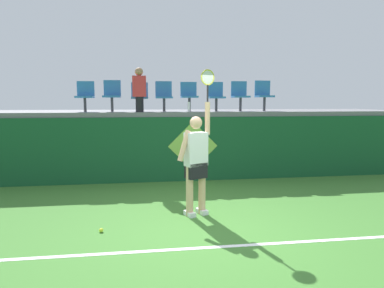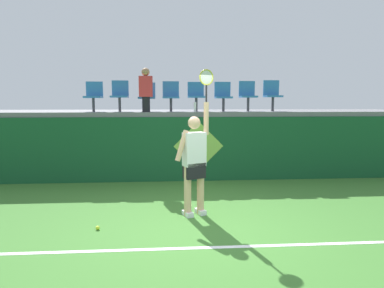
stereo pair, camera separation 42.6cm
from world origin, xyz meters
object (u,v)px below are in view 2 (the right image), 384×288
Objects in this scene: water_bottle at (195,107)px; spectator_0 at (146,89)px; tennis_ball at (98,228)px; stadium_chair_0 at (94,95)px; stadium_chair_2 at (147,95)px; stadium_chair_3 at (171,95)px; stadium_chair_1 at (120,94)px; stadium_chair_4 at (196,95)px; tennis_player at (194,160)px; stadium_chair_7 at (272,94)px; stadium_chair_5 at (223,95)px; stadium_chair_6 at (248,94)px.

water_bottle is 1.33m from spectator_0.
tennis_ball is 4.51m from stadium_chair_0.
stadium_chair_3 is at bearing 0.22° from stadium_chair_2.
tennis_ball is 0.26× the size of water_bottle.
stadium_chair_3 is (1.35, 0.00, -0.02)m from stadium_chair_1.
stadium_chair_0 is 2.71m from stadium_chair_4.
tennis_player is 3.15× the size of stadium_chair_1.
stadium_chair_0 is at bearing 126.47° from tennis_player.
tennis_player is at bearing -83.42° from stadium_chair_3.
water_bottle is at bearing -13.15° from stadium_chair_1.
stadium_chair_0 is 0.98× the size of stadium_chair_3.
stadium_chair_0 is 0.94× the size of stadium_chair_7.
stadium_chair_3 reaches higher than stadium_chair_0.
stadium_chair_2 is at bearing 107.31° from tennis_player.
tennis_ball is 4.61m from stadium_chair_3.
tennis_ball is 0.09× the size of stadium_chair_2.
stadium_chair_0 is at bearing 179.98° from stadium_chair_4.
stadium_chair_5 reaches higher than water_bottle.
stadium_chair_5 is at bearing -0.00° from stadium_chair_1.
stadium_chair_0 is 0.96× the size of stadium_chair_6.
stadium_chair_0 is at bearing -179.98° from stadium_chair_6.
stadium_chair_4 is 0.71× the size of spectator_0.
stadium_chair_6 is at bearing -0.03° from stadium_chair_3.
stadium_chair_5 reaches higher than stadium_chair_4.
tennis_player is 1.97m from tennis_ball.
stadium_chair_6 reaches higher than tennis_ball.
stadium_chair_1 is at bearing 180.00° from stadium_chair_5.
spectator_0 reaches higher than stadium_chair_7.
stadium_chair_1 is at bearing -179.99° from stadium_chair_7.
stadium_chair_6 is (1.72, 3.26, 1.22)m from tennis_player.
water_bottle is 0.32× the size of stadium_chair_0.
stadium_chair_2 is 0.94× the size of stadium_chair_6.
stadium_chair_0 is at bearing -179.97° from stadium_chair_5.
stadium_chair_5 is at bearing 55.69° from tennis_ball.
spectator_0 is (-1.02, 2.86, 1.34)m from tennis_player.
water_bottle is at bearing -36.91° from stadium_chair_3.
stadium_chair_7 reaches higher than stadium_chair_4.
tennis_ball is 5.17m from stadium_chair_5.
stadium_chair_1 is (-1.96, 0.46, 0.33)m from water_bottle.
stadium_chair_7 is at bearing 0.10° from stadium_chair_6.
tennis_ball is 4.21m from spectator_0.
stadium_chair_0 reaches higher than water_bottle.
water_bottle is at bearing -162.78° from stadium_chair_6.
tennis_ball is at bearing -135.95° from stadium_chair_7.
stadium_chair_0 is 0.71× the size of spectator_0.
stadium_chair_2 reaches higher than water_bottle.
spectator_0 reaches higher than tennis_player.
stadium_chair_7 reaches higher than stadium_chair_1.
stadium_chair_0 is 4.81m from stadium_chair_7.
stadium_chair_5 is at bearing -179.95° from stadium_chair_7.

